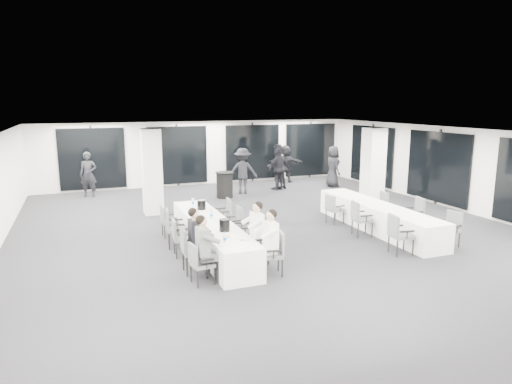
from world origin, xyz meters
The scene contains 42 objects.
room centered at (0.89, 1.11, 1.39)m, with size 14.04×16.04×2.84m.
column_left centered at (-2.80, 3.20, 1.40)m, with size 0.60×0.60×2.80m, color silver.
column_right centered at (4.20, 1.00, 1.40)m, with size 0.60×0.60×2.80m, color silver.
banquet_table_main centered at (-2.03, -1.16, 0.38)m, with size 0.90×5.00×0.75m, color white.
banquet_table_side centered at (2.93, -1.09, 0.38)m, with size 0.90×5.00×0.75m, color white.
cocktail_table centered at (0.16, 4.79, 0.51)m, with size 0.72×0.72×1.00m.
chair_main_left_near centered at (-2.85, -3.17, 0.49)m, with size 0.49×0.53×0.86m.
chair_main_left_second centered at (-2.87, -2.48, 0.57)m, with size 0.52×0.58×1.00m.
chair_main_left_mid centered at (-2.86, -1.31, 0.51)m, with size 0.48×0.53×0.90m.
chair_main_left_fourth centered at (-2.86, -0.57, 0.56)m, with size 0.56×0.60×0.99m.
chair_main_left_far centered at (-2.85, 0.38, 0.49)m, with size 0.44×0.49×0.86m.
chair_main_right_near centered at (-1.20, -3.22, 0.53)m, with size 0.55×0.58×0.93m.
chair_main_right_second centered at (-1.20, -2.41, 0.54)m, with size 0.52×0.56×0.94m.
chair_main_right_mid centered at (-1.20, -1.44, 0.55)m, with size 0.56×0.59×0.96m.
chair_main_right_fourth centered at (-1.20, -0.53, 0.51)m, with size 0.46×0.51×0.89m.
chair_main_right_far centered at (-1.20, 0.44, 0.53)m, with size 0.50×0.55×0.92m.
chair_side_left_near centered at (2.09, -3.09, 0.56)m, with size 0.57×0.61×0.99m.
chair_side_left_mid centered at (2.09, -1.44, 0.55)m, with size 0.56×0.60×0.97m.
chair_side_left_far centered at (2.10, -0.03, 0.50)m, with size 0.52×0.55×0.88m.
chair_side_right_near centered at (3.76, -3.05, 0.52)m, with size 0.53×0.57×0.91m.
chair_side_right_mid centered at (3.76, -1.68, 0.57)m, with size 0.59×0.63×1.00m.
chair_side_right_far centered at (3.75, -0.12, 0.49)m, with size 0.45×0.50×0.87m.
seated_guest_a centered at (-2.70, -3.16, 0.81)m, with size 0.50×0.38×1.44m.
seated_guest_b centered at (-2.70, -2.48, 0.81)m, with size 0.50×0.38×1.44m.
seated_guest_c centered at (-1.36, -3.21, 0.81)m, with size 0.50×0.38×1.44m.
seated_guest_d centered at (-1.36, -2.40, 0.81)m, with size 0.50×0.38×1.44m.
standing_guest_b centered at (2.75, 5.74, 1.07)m, with size 1.04×0.63×2.15m, color black.
standing_guest_c centered at (1.08, 5.31, 1.04)m, with size 1.34×0.68×2.07m, color black.
standing_guest_d centered at (2.75, 5.51, 0.99)m, with size 1.17×0.66×1.99m, color black.
standing_guest_e centered at (5.23, 5.33, 1.00)m, with size 0.96×0.59×2.00m, color black.
standing_guest_f centered at (3.80, 7.13, 0.97)m, with size 1.77×0.68×1.93m, color black.
standing_guest_g centered at (-4.71, 6.88, 0.99)m, with size 0.72×0.58×1.98m, color black.
standing_guest_h centered at (5.88, 2.87, 0.87)m, with size 0.83×0.51×1.73m, color black.
ice_bucket_near centered at (-1.99, -2.13, 0.89)m, with size 0.24×0.24×0.28m, color black.
ice_bucket_far centered at (-1.94, 0.13, 0.88)m, with size 0.23×0.23×0.26m, color black.
water_bottle_a centered at (-2.24, -2.99, 0.86)m, with size 0.07×0.07×0.22m, color silver.
water_bottle_b centered at (-1.97, -0.96, 0.87)m, with size 0.08×0.08×0.24m, color silver.
water_bottle_c centered at (-2.06, 0.62, 0.87)m, with size 0.07×0.07×0.23m, color silver.
plate_a centered at (-2.08, -2.60, 0.76)m, with size 0.21×0.21×0.03m.
plate_b centered at (-1.85, -2.98, 0.76)m, with size 0.19×0.19×0.03m.
plate_c centered at (-1.92, -1.87, 0.76)m, with size 0.22×0.22×0.03m.
wine_glass centered at (-1.87, -3.41, 0.90)m, with size 0.08×0.08×0.20m.
Camera 1 is at (-4.92, -11.73, 3.65)m, focal length 32.00 mm.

